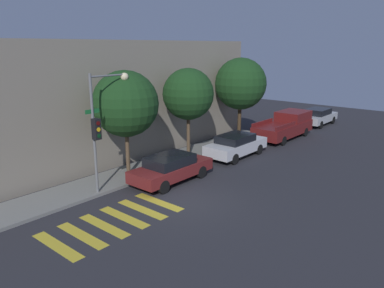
# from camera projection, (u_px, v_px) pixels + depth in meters

# --- Properties ---
(ground_plane) EXTENTS (60.00, 60.00, 0.00)m
(ground_plane) POSITION_uv_depth(u_px,v_px,m) (185.00, 201.00, 16.07)
(ground_plane) COLOR #28282D
(sidewalk) EXTENTS (26.00, 2.32, 0.14)m
(sidewalk) POSITION_uv_depth(u_px,v_px,m) (120.00, 177.00, 18.79)
(sidewalk) COLOR slate
(sidewalk) RESTS_ON ground
(building_row) EXTENTS (26.00, 6.00, 6.77)m
(building_row) POSITION_uv_depth(u_px,v_px,m) (65.00, 103.00, 20.80)
(building_row) COLOR gray
(building_row) RESTS_ON ground
(crosswalk) EXTENTS (5.19, 2.60, 0.00)m
(crosswalk) POSITION_uv_depth(u_px,v_px,m) (114.00, 221.00, 14.23)
(crosswalk) COLOR gold
(crosswalk) RESTS_ON ground
(traffic_light_pole) EXTENTS (2.35, 0.56, 5.37)m
(traffic_light_pole) POSITION_uv_depth(u_px,v_px,m) (102.00, 117.00, 16.14)
(traffic_light_pole) COLOR slate
(traffic_light_pole) RESTS_ON ground
(sedan_near_corner) EXTENTS (4.35, 1.76, 1.35)m
(sedan_near_corner) POSITION_uv_depth(u_px,v_px,m) (171.00, 168.00, 18.19)
(sedan_near_corner) COLOR maroon
(sedan_near_corner) RESTS_ON ground
(sedan_middle) EXTENTS (4.30, 1.78, 1.37)m
(sedan_middle) POSITION_uv_depth(u_px,v_px,m) (236.00, 145.00, 22.32)
(sedan_middle) COLOR silver
(sedan_middle) RESTS_ON ground
(pickup_truck) EXTENTS (5.53, 2.07, 1.79)m
(pickup_truck) POSITION_uv_depth(u_px,v_px,m) (285.00, 126.00, 26.94)
(pickup_truck) COLOR maroon
(pickup_truck) RESTS_ON ground
(sedan_far_end) EXTENTS (4.27, 1.77, 1.38)m
(sedan_far_end) POSITION_uv_depth(u_px,v_px,m) (318.00, 116.00, 31.31)
(sedan_far_end) COLOR #B7BABF
(sedan_far_end) RESTS_ON ground
(tree_near_corner) EXTENTS (3.22, 3.22, 5.37)m
(tree_near_corner) POSITION_uv_depth(u_px,v_px,m) (125.00, 104.00, 18.03)
(tree_near_corner) COLOR brown
(tree_near_corner) RESTS_ON ground
(tree_midblock) EXTENTS (2.96, 2.96, 5.26)m
(tree_midblock) POSITION_uv_depth(u_px,v_px,m) (188.00, 94.00, 21.43)
(tree_midblock) COLOR brown
(tree_midblock) RESTS_ON ground
(tree_far_end) EXTENTS (3.50, 3.50, 5.71)m
(tree_far_end) POSITION_uv_depth(u_px,v_px,m) (241.00, 84.00, 25.36)
(tree_far_end) COLOR #42301E
(tree_far_end) RESTS_ON ground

